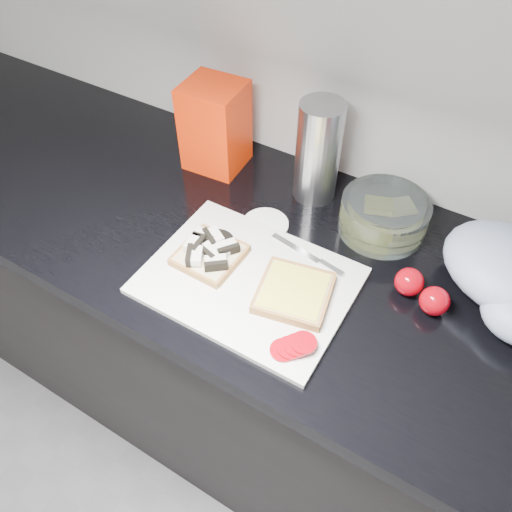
{
  "coord_description": "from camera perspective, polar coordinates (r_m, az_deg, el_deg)",
  "views": [
    {
      "loc": [
        0.22,
        0.56,
        1.67
      ],
      "look_at": [
        -0.12,
        1.11,
        0.95
      ],
      "focal_mm": 35.0,
      "sensor_mm": 36.0,
      "label": 1
    }
  ],
  "objects": [
    {
      "name": "countertop",
      "position": [
        1.04,
        8.0,
        -2.03
      ],
      "size": [
        3.5,
        0.64,
        0.04
      ],
      "primitive_type": "cube",
      "color": "black",
      "rests_on": "base_cabinet"
    },
    {
      "name": "bread_left",
      "position": [
        1.02,
        -5.33,
        0.33
      ],
      "size": [
        0.13,
        0.13,
        0.04
      ],
      "rotation": [
        0.0,
        0.0,
        -0.02
      ],
      "color": "#C8AF8D",
      "rests_on": "cutting_board"
    },
    {
      "name": "bread_right",
      "position": [
        0.95,
        4.36,
        -4.19
      ],
      "size": [
        0.16,
        0.16,
        0.02
      ],
      "rotation": [
        0.0,
        0.0,
        0.2
      ],
      "color": "#C8AF8D",
      "rests_on": "cutting_board"
    },
    {
      "name": "grocery_bag",
      "position": [
        1.05,
        27.18,
        -2.08
      ],
      "size": [
        0.32,
        0.31,
        0.12
      ],
      "rotation": [
        0.0,
        0.0,
        -0.35
      ],
      "color": "#9DA6C1",
      "rests_on": "countertop"
    },
    {
      "name": "tub_lid",
      "position": [
        1.1,
        1.07,
        3.65
      ],
      "size": [
        0.1,
        0.1,
        0.01
      ],
      "primitive_type": "cylinder",
      "rotation": [
        0.0,
        0.0,
        0.0
      ],
      "color": "white",
      "rests_on": "countertop"
    },
    {
      "name": "glass_bowl",
      "position": [
        1.1,
        14.36,
        4.47
      ],
      "size": [
        0.19,
        0.19,
        0.08
      ],
      "rotation": [
        0.0,
        0.0,
        0.36
      ],
      "color": "silver",
      "rests_on": "countertop"
    },
    {
      "name": "cutting_board",
      "position": [
        0.99,
        -0.89,
        -2.82
      ],
      "size": [
        0.4,
        0.3,
        0.01
      ],
      "primitive_type": "cube",
      "color": "silver",
      "rests_on": "countertop"
    },
    {
      "name": "steel_canister",
      "position": [
        1.12,
        7.09,
        11.67
      ],
      "size": [
        0.1,
        0.1,
        0.23
      ],
      "primitive_type": "cylinder",
      "color": "#A4A5A9",
      "rests_on": "countertop"
    },
    {
      "name": "base_cabinet",
      "position": [
        1.42,
        6.06,
        -13.82
      ],
      "size": [
        3.5,
        0.6,
        0.86
      ],
      "primitive_type": "cube",
      "color": "black",
      "rests_on": "ground"
    },
    {
      "name": "tomato_slices",
      "position": [
        0.89,
        4.29,
        -10.26
      ],
      "size": [
        0.09,
        0.08,
        0.02
      ],
      "rotation": [
        0.0,
        0.0,
        0.3
      ],
      "color": "#96030D",
      "rests_on": "cutting_board"
    },
    {
      "name": "seed_tub",
      "position": [
        1.03,
        -4.53,
        0.94
      ],
      "size": [
        0.08,
        0.08,
        0.04
      ],
      "color": "#9CA2A1",
      "rests_on": "countertop"
    },
    {
      "name": "whole_tomatoes",
      "position": [
        0.99,
        18.4,
        -3.85
      ],
      "size": [
        0.11,
        0.08,
        0.06
      ],
      "rotation": [
        0.0,
        0.0,
        -0.02
      ],
      "color": "#96030D",
      "rests_on": "countertop"
    },
    {
      "name": "knife",
      "position": [
        1.02,
        6.84,
        -0.37
      ],
      "size": [
        0.18,
        0.04,
        0.01
      ],
      "rotation": [
        0.0,
        0.0,
        -0.16
      ],
      "color": "silver",
      "rests_on": "cutting_board"
    },
    {
      "name": "bread_bag",
      "position": [
        1.22,
        -4.69,
        14.57
      ],
      "size": [
        0.14,
        0.13,
        0.21
      ],
      "primitive_type": "cube",
      "rotation": [
        0.0,
        0.0,
        0.07
      ],
      "color": "red",
      "rests_on": "countertop"
    }
  ]
}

